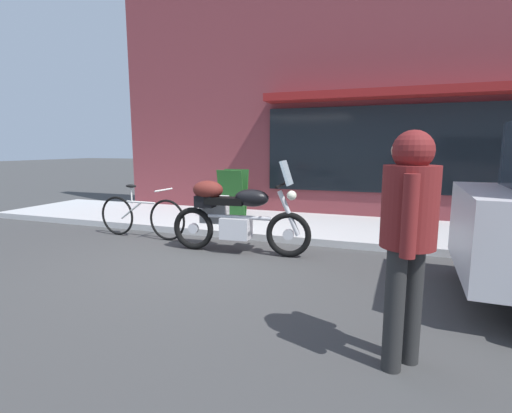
% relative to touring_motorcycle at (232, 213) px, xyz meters
% --- Properties ---
extents(ground_plane, '(80.00, 80.00, 0.00)m').
position_rel_touring_motorcycle_xyz_m(ground_plane, '(-0.23, -0.54, -0.61)').
color(ground_plane, '#3C3C3C').
extents(touring_motorcycle, '(2.19, 0.62, 1.41)m').
position_rel_touring_motorcycle_xyz_m(touring_motorcycle, '(0.00, 0.00, 0.00)').
color(touring_motorcycle, black).
rests_on(touring_motorcycle, ground_plane).
extents(parked_bicycle, '(1.81, 0.48, 0.95)m').
position_rel_touring_motorcycle_xyz_m(parked_bicycle, '(-1.89, 0.31, -0.22)').
color(parked_bicycle, black).
rests_on(parked_bicycle, ground_plane).
extents(pedestrian_walking, '(0.39, 0.56, 1.72)m').
position_rel_touring_motorcycle_xyz_m(pedestrian_walking, '(2.40, -2.41, 0.47)').
color(pedestrian_walking, '#272727').
rests_on(pedestrian_walking, ground_plane).
extents(sandwich_board_sign, '(0.55, 0.43, 1.02)m').
position_rel_touring_motorcycle_xyz_m(sandwich_board_sign, '(-0.84, 2.00, 0.02)').
color(sandwich_board_sign, '#1E511E').
rests_on(sandwich_board_sign, sidewalk_curb).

